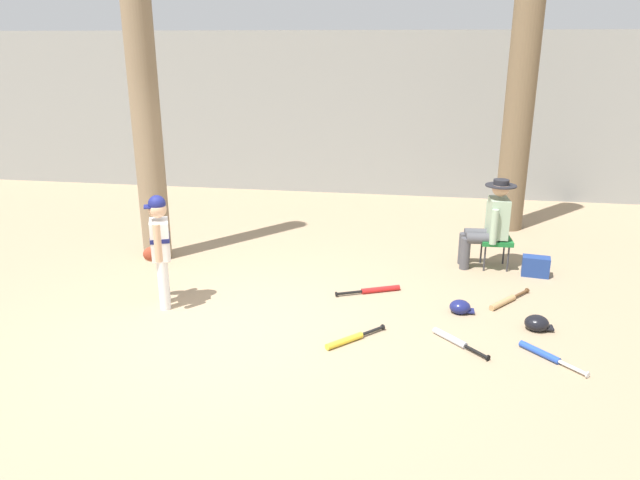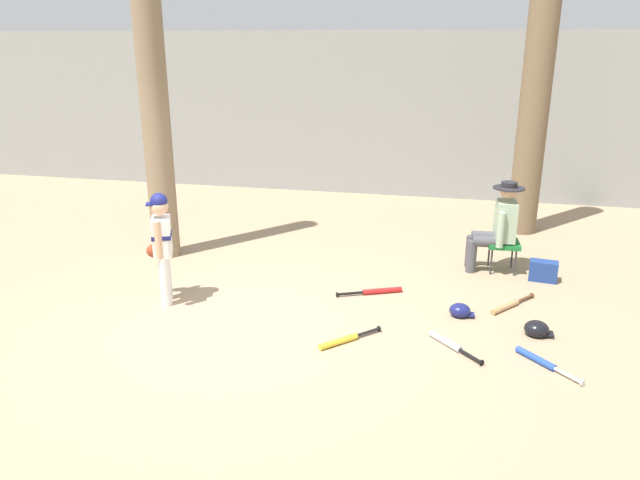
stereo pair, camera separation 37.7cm
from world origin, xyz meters
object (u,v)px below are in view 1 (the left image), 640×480
Objects in this scene: bat_yellow_trainer at (349,339)px; handbag_beside_stool at (536,266)px; folding_stool at (496,241)px; tree_near_player at (143,79)px; bat_wood_tan at (506,301)px; bat_aluminum_silver at (454,340)px; tree_behind_spectator at (520,100)px; batting_helmet_navy at (460,307)px; batting_helmet_black at (537,323)px; bat_blue_youth at (545,355)px; seated_spectator at (490,221)px; young_ballplayer at (160,244)px; bat_red_barrel at (376,290)px.

handbag_beside_stool is at bearing 45.37° from bat_yellow_trainer.
tree_near_player is at bearing -175.37° from folding_stool.
bat_wood_tan is 1.24m from bat_aluminum_silver.
bat_yellow_trainer is (-2.08, -4.32, -2.00)m from tree_behind_spectator.
batting_helmet_black is at bearing -20.96° from batting_helmet_navy.
bat_blue_youth is at bearing -80.19° from bat_wood_tan.
batting_helmet_black is (0.35, -1.83, -0.57)m from seated_spectator.
young_ballplayer is at bearing -138.61° from tree_behind_spectator.
bat_aluminum_silver is at bearing -103.00° from seated_spectator.
bat_red_barrel is 1.37× the size of bat_aluminum_silver.
folding_stool reaches higher than bat_yellow_trainer.
bat_red_barrel is at bearing -143.25° from folding_stool.
handbag_beside_stool is 3.08m from bat_yellow_trainer.
bat_wood_tan is at bearing -89.43° from folding_stool.
folding_stool is at bearing 36.75° from bat_red_barrel.
bat_aluminum_silver is (3.98, -1.90, -2.40)m from tree_near_player.
young_ballplayer reaches higher than seated_spectator.
tree_near_player is at bearing -178.48° from handbag_beside_stool.
bat_aluminum_silver is (-0.63, -1.07, 0.00)m from bat_wood_tan.
tree_behind_spectator is 3.56× the size of young_ballplayer.
tree_near_player reaches higher than bat_wood_tan.
batting_helmet_navy reaches higher than bat_yellow_trainer.
tree_behind_spectator is 8.32× the size of bat_aluminum_silver.
bat_blue_youth is at bearing -0.16° from bat_yellow_trainer.
young_ballplayer reaches higher than bat_wood_tan.
handbag_beside_stool reaches higher than bat_blue_youth.
folding_stool is at bearing 97.80° from batting_helmet_black.
bat_wood_tan is (-0.40, -3.10, -2.00)m from tree_behind_spectator.
folding_stool is 0.60m from handbag_beside_stool.
tree_behind_spectator is 8.15× the size of bat_blue_youth.
bat_wood_tan is 2.32× the size of batting_helmet_navy.
tree_near_player is at bearing 164.12° from batting_helmet_navy.
handbag_beside_stool is 1.65m from batting_helmet_navy.
bat_aluminum_silver is at bearing -118.77° from handbag_beside_stool.
folding_stool is 1.54× the size of batting_helmet_navy.
bat_aluminum_silver is (-0.62, -2.27, -0.33)m from folding_stool.
tree_near_player is 19.69× the size of batting_helmet_navy.
batting_helmet_black is (4.86, -1.46, -2.36)m from tree_near_player.
batting_helmet_navy is (-1.02, -1.30, -0.06)m from handbag_beside_stool.
bat_red_barrel is at bearing 17.83° from young_ballplayer.
young_ballplayer is 4.75× the size of batting_helmet_navy.
folding_stool reaches higher than bat_blue_youth.
bat_red_barrel is (-1.99, -0.88, -0.10)m from handbag_beside_stool.
bat_yellow_trainer and bat_blue_youth have the same top height.
tree_behind_spectator is 2.56m from folding_stool.
young_ballplayer is at bearing -159.38° from handbag_beside_stool.
folding_stool reaches higher than batting_helmet_black.
handbag_beside_stool is 1.61m from batting_helmet_black.
seated_spectator is 1.69m from batting_helmet_navy.
batting_helmet_navy is at bearing -15.88° from tree_near_player.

